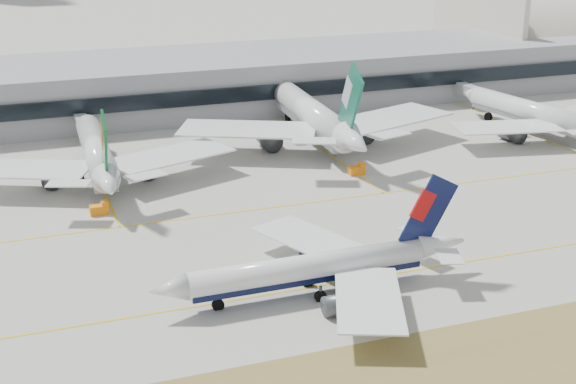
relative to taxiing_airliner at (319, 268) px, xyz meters
name	(u,v)px	position (x,y,z in m)	size (l,w,h in m)	color
ground	(339,268)	(6.35, 6.92, -4.19)	(3000.00, 3000.00, 0.00)	#A8A49D
taxiing_airliner	(319,268)	(0.00, 0.00, 0.00)	(51.57, 44.95, 17.37)	white
widebody_eva	(97,155)	(-25.05, 65.54, 1.42)	(59.21, 57.83, 21.11)	white
widebody_cathay	(314,117)	(28.97, 75.75, 2.55)	(71.04, 69.54, 25.35)	white
widebody_china_air	(537,115)	(85.61, 63.15, 1.17)	(55.68, 55.14, 20.15)	white
terminal	(182,83)	(6.35, 121.76, 3.32)	(280.00, 43.10, 15.00)	gray
hangar	(575,62)	(160.91, 141.92, -4.05)	(91.00, 60.00, 60.00)	beige
gse_b	(100,209)	(-27.52, 44.88, -3.14)	(3.55, 2.00, 2.60)	orange
gse_c	(357,170)	(29.12, 49.86, -3.14)	(3.55, 2.00, 2.60)	orange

